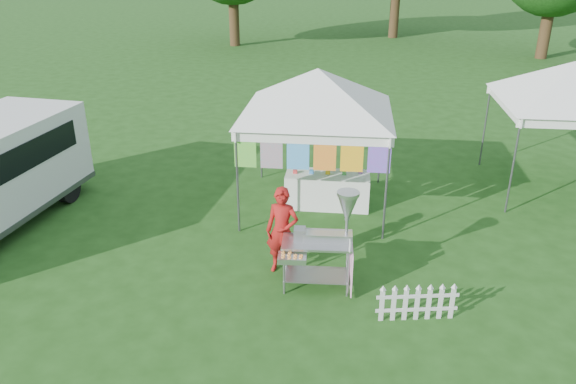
# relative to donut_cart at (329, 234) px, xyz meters

# --- Properties ---
(ground) EXTENTS (120.00, 120.00, 0.00)m
(ground) POSITION_rel_donut_cart_xyz_m (-0.43, -0.25, -1.02)
(ground) COLOR #1B4212
(ground) RESTS_ON ground
(canopy_main) EXTENTS (4.24, 4.24, 3.45)m
(canopy_main) POSITION_rel_donut_cart_xyz_m (-0.43, 3.24, 1.96)
(canopy_main) COLOR #59595E
(canopy_main) RESTS_ON ground
(donut_cart) EXTENTS (1.25, 0.90, 1.74)m
(donut_cart) POSITION_rel_donut_cart_xyz_m (0.00, 0.00, 0.00)
(donut_cart) COLOR gray
(donut_cart) RESTS_ON ground
(vendor) EXTENTS (0.63, 0.46, 1.57)m
(vendor) POSITION_rel_donut_cart_xyz_m (-0.81, 0.45, -0.24)
(vendor) COLOR maroon
(vendor) RESTS_ON ground
(picket_fence) EXTENTS (1.25, 0.24, 0.56)m
(picket_fence) POSITION_rel_donut_cart_xyz_m (1.40, -0.71, -0.74)
(picket_fence) COLOR silver
(picket_fence) RESTS_ON ground
(display_table) EXTENTS (1.80, 0.70, 0.75)m
(display_table) POSITION_rel_donut_cart_xyz_m (-0.17, 3.21, -0.65)
(display_table) COLOR white
(display_table) RESTS_ON ground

